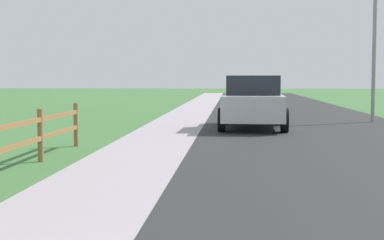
{
  "coord_description": "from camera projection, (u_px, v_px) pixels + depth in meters",
  "views": [
    {
      "loc": [
        0.97,
        -0.55,
        1.61
      ],
      "look_at": [
        0.24,
        9.81,
        0.84
      ],
      "focal_mm": 53.82,
      "sensor_mm": 36.0,
      "label": 1
    }
  ],
  "objects": [
    {
      "name": "road_asphalt",
      "position": [
        286.0,
        111.0,
        27.34
      ],
      "size": [
        7.0,
        66.0,
        0.01
      ],
      "primitive_type": "cube",
      "color": "#2A2A2A",
      "rests_on": "ground"
    },
    {
      "name": "parked_suv_silver",
      "position": [
        253.0,
        102.0,
        18.29
      ],
      "size": [
        2.18,
        4.43,
        1.67
      ],
      "color": "#B7BABF",
      "rests_on": "ground"
    },
    {
      "name": "street_lamp",
      "position": [
        378.0,
        2.0,
        20.52
      ],
      "size": [
        1.17,
        0.2,
        7.39
      ],
      "color": "gray",
      "rests_on": "ground"
    },
    {
      "name": "grass_verge",
      "position": [
        120.0,
        111.0,
        27.91
      ],
      "size": [
        5.0,
        66.0,
        0.0
      ],
      "primitive_type": "cube",
      "color": "#406E39",
      "rests_on": "ground"
    },
    {
      "name": "curb_concrete",
      "position": [
        150.0,
        111.0,
        27.8
      ],
      "size": [
        6.0,
        66.0,
        0.01
      ],
      "primitive_type": "cube",
      "color": "#A399A0",
      "rests_on": "ground"
    },
    {
      "name": "ground_plane",
      "position": [
        211.0,
        114.0,
        25.6
      ],
      "size": [
        120.0,
        120.0,
        0.0
      ],
      "primitive_type": "plane",
      "color": "#406E39"
    }
  ]
}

